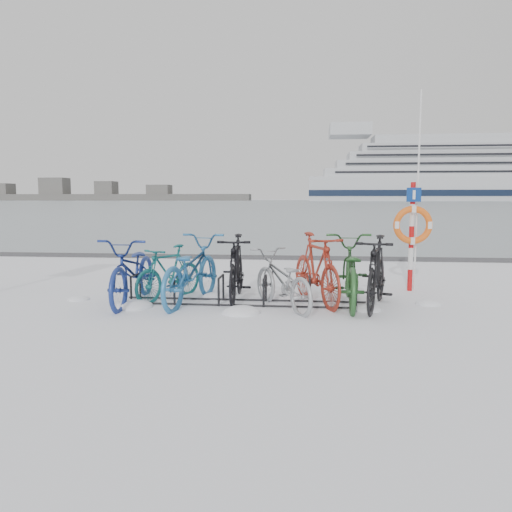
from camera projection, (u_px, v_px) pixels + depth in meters
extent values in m
plane|color=white|center=(243.00, 304.00, 8.14)|extent=(900.00, 900.00, 0.00)
cube|color=#A0ADB5|center=(305.00, 203.00, 161.25)|extent=(400.00, 298.00, 0.02)
cube|color=#3F3F42|center=(270.00, 257.00, 13.96)|extent=(400.00, 0.25, 0.10)
cylinder|color=black|center=(131.00, 291.00, 8.08)|extent=(0.04, 0.04, 0.44)
cylinder|color=black|center=(140.00, 286.00, 8.51)|extent=(0.04, 0.04, 0.44)
cylinder|color=black|center=(135.00, 275.00, 8.27)|extent=(0.04, 0.44, 0.04)
cylinder|color=black|center=(174.00, 292.00, 8.01)|extent=(0.04, 0.04, 0.44)
cylinder|color=black|center=(181.00, 287.00, 8.44)|extent=(0.04, 0.04, 0.44)
cylinder|color=black|center=(178.00, 276.00, 8.20)|extent=(0.04, 0.44, 0.04)
cylinder|color=black|center=(219.00, 292.00, 7.93)|extent=(0.04, 0.04, 0.44)
cylinder|color=black|center=(223.00, 288.00, 8.37)|extent=(0.04, 0.04, 0.44)
cylinder|color=black|center=(221.00, 277.00, 8.12)|extent=(0.04, 0.44, 0.04)
cylinder|color=black|center=(264.00, 293.00, 7.86)|extent=(0.04, 0.04, 0.44)
cylinder|color=black|center=(266.00, 288.00, 8.29)|extent=(0.04, 0.04, 0.44)
cylinder|color=black|center=(265.00, 277.00, 8.05)|extent=(0.04, 0.44, 0.04)
cylinder|color=black|center=(309.00, 294.00, 7.78)|extent=(0.04, 0.04, 0.44)
cylinder|color=black|center=(309.00, 289.00, 8.22)|extent=(0.04, 0.04, 0.44)
cylinder|color=black|center=(310.00, 278.00, 7.98)|extent=(0.04, 0.44, 0.04)
cylinder|color=black|center=(356.00, 295.00, 7.71)|extent=(0.04, 0.04, 0.44)
cylinder|color=black|center=(354.00, 290.00, 8.15)|extent=(0.04, 0.04, 0.44)
cylinder|color=black|center=(355.00, 279.00, 7.90)|extent=(0.04, 0.44, 0.04)
cylinder|color=black|center=(241.00, 305.00, 7.92)|extent=(4.00, 0.03, 0.03)
cylinder|color=black|center=(245.00, 300.00, 8.35)|extent=(4.00, 0.03, 0.03)
cylinder|color=#B80E10|center=(410.00, 280.00, 9.25)|extent=(0.09, 0.09, 0.40)
cylinder|color=silver|center=(411.00, 259.00, 9.20)|extent=(0.09, 0.09, 0.40)
cylinder|color=#B80E10|center=(411.00, 237.00, 9.16)|extent=(0.09, 0.09, 0.40)
cylinder|color=silver|center=(412.00, 215.00, 9.11)|extent=(0.09, 0.09, 0.40)
cylinder|color=#B80E10|center=(413.00, 193.00, 9.06)|extent=(0.09, 0.09, 0.40)
torus|color=orange|center=(413.00, 225.00, 9.04)|extent=(0.70, 0.12, 0.70)
cube|color=navy|center=(414.00, 195.00, 8.99)|extent=(0.25, 0.03, 0.25)
cylinder|color=silver|center=(418.00, 192.00, 9.10)|extent=(0.03, 0.03, 3.64)
cube|color=silver|center=(450.00, 189.00, 221.94)|extent=(125.45, 23.30, 10.75)
cube|color=#101B32|center=(458.00, 193.00, 210.59)|extent=(125.45, 0.30, 2.69)
cube|color=#101B32|center=(443.00, 193.00, 233.70)|extent=(125.45, 0.30, 2.69)
cube|color=silver|center=(451.00, 173.00, 221.10)|extent=(112.01, 21.51, 3.58)
cube|color=silver|center=(452.00, 156.00, 220.26)|extent=(90.50, 18.82, 3.58)
cube|color=silver|center=(452.00, 140.00, 219.42)|extent=(69.00, 16.13, 3.58)
cube|color=silver|center=(350.00, 131.00, 223.49)|extent=(17.92, 17.92, 5.38)
cube|color=black|center=(459.00, 163.00, 209.88)|extent=(98.57, 0.20, 10.75)
cube|color=#525252|center=(89.00, 197.00, 277.08)|extent=(180.00, 12.00, 3.50)
cube|color=#525252|center=(38.00, 191.00, 279.72)|extent=(24.00, 10.00, 8.00)
cube|color=#525252|center=(142.00, 191.00, 273.62)|extent=(20.00, 10.00, 6.00)
imported|color=navy|center=(134.00, 268.00, 8.21)|extent=(0.82, 2.17, 1.12)
imported|color=#166062|center=(169.00, 271.00, 8.53)|extent=(1.13, 1.61, 0.95)
imported|color=teal|center=(191.00, 268.00, 8.20)|extent=(1.11, 2.27, 1.14)
imported|color=black|center=(236.00, 266.00, 8.42)|extent=(0.61, 1.91, 1.14)
imported|color=#979A9F|center=(282.00, 278.00, 7.80)|extent=(1.46, 1.88, 0.95)
imported|color=maroon|center=(316.00, 267.00, 8.17)|extent=(1.21, 2.05, 1.19)
imported|color=#275728|center=(350.00, 269.00, 8.05)|extent=(0.84, 2.22, 1.15)
imported|color=black|center=(377.00, 270.00, 7.83)|extent=(1.01, 2.02, 1.17)
ellipsoid|color=white|center=(367.00, 310.00, 7.69)|extent=(0.45, 0.45, 0.16)
ellipsoid|color=white|center=(428.00, 304.00, 8.10)|extent=(0.42, 0.42, 0.15)
ellipsoid|color=white|center=(274.00, 297.00, 8.66)|extent=(0.39, 0.39, 0.14)
ellipsoid|color=white|center=(241.00, 313.00, 7.49)|extent=(0.59, 0.59, 0.21)
ellipsoid|color=white|center=(79.00, 300.00, 8.46)|extent=(0.36, 0.36, 0.13)
ellipsoid|color=white|center=(332.00, 300.00, 8.44)|extent=(0.52, 0.52, 0.18)
ellipsoid|color=white|center=(216.00, 297.00, 8.64)|extent=(0.49, 0.49, 0.17)
ellipsoid|color=white|center=(134.00, 307.00, 7.90)|extent=(0.61, 0.61, 0.21)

